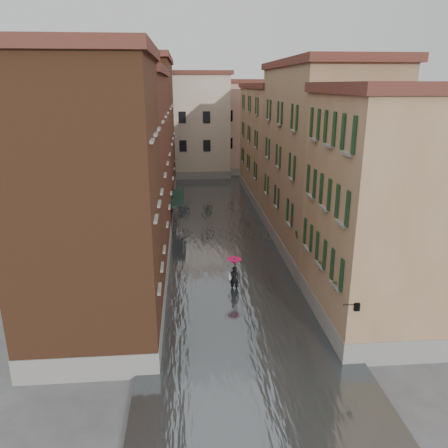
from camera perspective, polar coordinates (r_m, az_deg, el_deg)
name	(u,v)px	position (r m, az deg, el deg)	size (l,w,h in m)	color
ground	(237,306)	(25.01, 1.68, -10.62)	(120.00, 120.00, 0.00)	#545457
floodwater	(219,230)	(36.88, -0.62, -0.85)	(10.00, 60.00, 0.20)	#4D5356
building_left_near	(92,207)	(21.02, -16.82, 2.14)	(6.00, 8.00, 13.00)	brown
building_left_mid	(124,168)	(31.66, -12.92, 7.08)	(6.00, 14.00, 12.50)	maroon
building_left_far	(143,134)	(46.31, -10.56, 11.44)	(6.00, 16.00, 14.00)	brown
building_right_near	(383,215)	(22.89, 20.11, 1.10)	(6.00, 8.00, 11.50)	olive
building_right_mid	(319,162)	(32.75, 12.32, 7.91)	(6.00, 14.00, 13.00)	#97815B
building_right_far	(277,145)	(47.24, 6.96, 10.20)	(6.00, 16.00, 11.50)	olive
building_end_cream	(183,126)	(60.08, -5.42, 12.58)	(12.00, 9.00, 13.00)	beige
building_end_pink	(247,128)	(62.71, 3.05, 12.39)	(10.00, 9.00, 12.00)	tan
awning_near	(177,202)	(36.77, -6.14, 2.85)	(1.09, 3.24, 2.80)	black
awning_far	(178,194)	(39.55, -6.07, 3.91)	(1.09, 3.05, 2.80)	black
wall_lantern	(356,306)	(19.45, 16.87, -10.25)	(0.71, 0.22, 0.35)	black
window_planters	(318,253)	(23.29, 12.24, -3.73)	(0.59, 7.93, 0.84)	brown
pedestrian_main	(234,272)	(26.14, 1.35, -6.28)	(0.90, 0.90, 2.06)	black
pedestrian_far	(181,197)	(44.95, -5.68, 3.52)	(0.84, 0.66, 1.74)	#232326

